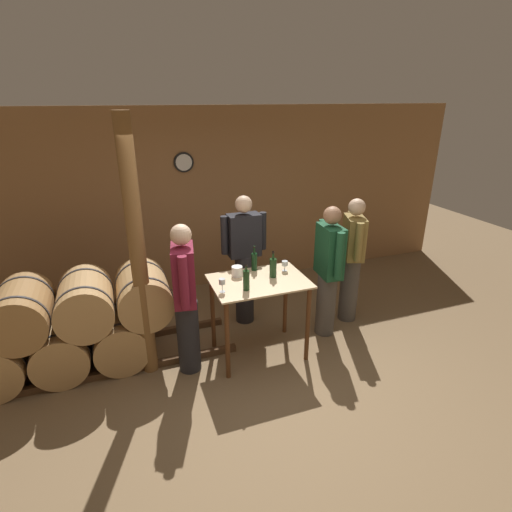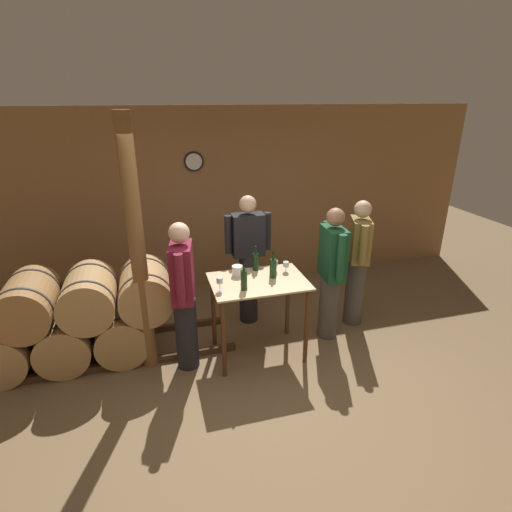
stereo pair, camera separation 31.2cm
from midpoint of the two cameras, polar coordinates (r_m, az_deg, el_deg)
The scene contains 16 objects.
ground_plane at distance 4.31m, azimuth 4.61°, elevation -18.91°, with size 14.00×14.00×0.00m, color brown.
back_wall at distance 6.09m, azimuth -3.94°, elevation 7.97°, with size 8.40×0.08×2.70m.
barrel_rack at distance 4.83m, azimuth -22.45°, elevation -8.26°, with size 3.71×0.79×1.07m.
tasting_table at distance 4.45m, azimuth 2.37°, elevation -5.72°, with size 1.05×0.73×0.94m.
wooden_post at distance 4.14m, azimuth -14.50°, elevation 0.49°, with size 0.16×0.16×2.70m.
wine_bottle_far_left at distance 4.11m, azimuth 0.43°, elevation -3.38°, with size 0.07×0.07×0.29m.
wine_bottle_left at distance 4.57m, azimuth 1.89°, elevation -0.74°, with size 0.07×0.07×0.30m.
wine_bottle_center at distance 4.40m, azimuth 4.48°, elevation -1.73°, with size 0.08×0.08×0.30m.
wine_glass_near_left at distance 4.10m, azimuth -3.04°, elevation -3.61°, with size 0.07×0.07×0.15m.
wine_glass_near_center at distance 4.56m, azimuth 4.67°, elevation -1.13°, with size 0.07×0.07×0.13m.
wine_glass_near_right at distance 4.57m, azimuth 6.26°, elevation -1.26°, with size 0.07×0.07×0.12m.
ice_bucket at distance 4.46m, azimuth -0.67°, elevation -2.14°, with size 0.12×0.12×0.11m.
person_host at distance 4.84m, azimuth 12.55°, elevation -2.26°, with size 0.25×0.59×1.65m.
person_visitor_with_scarf at distance 4.22m, azimuth -8.21°, elevation -5.54°, with size 0.29×0.58×1.67m.
person_visitor_bearded at distance 5.06m, azimuth 0.64°, elevation -0.26°, with size 0.59×0.24×1.71m.
person_visitor_near_door at distance 5.22m, azimuth 15.98°, elevation -0.76°, with size 0.34×0.56×1.66m.
Camera 2 is at (-1.04, -3.09, 2.81)m, focal length 28.00 mm.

